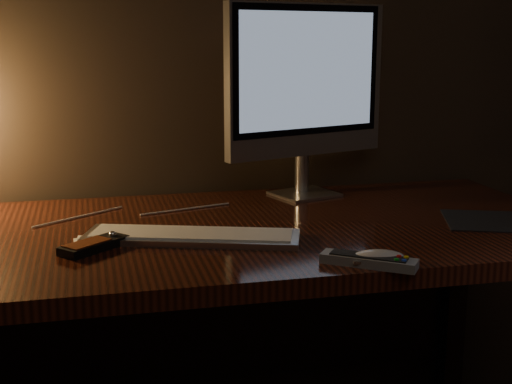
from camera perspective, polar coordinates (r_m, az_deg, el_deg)
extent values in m
cube|color=#3E180E|center=(1.63, -1.77, -3.47)|extent=(1.60, 0.75, 0.04)
cube|color=black|center=(2.29, 15.45, -9.02)|extent=(0.06, 0.06, 0.71)
cube|color=black|center=(2.04, -3.72, -8.34)|extent=(1.48, 0.02, 0.51)
cube|color=silver|center=(1.94, 3.90, -0.15)|extent=(0.19, 0.18, 0.01)
cylinder|color=silver|center=(1.96, 3.69, 1.62)|extent=(0.05, 0.05, 0.11)
cube|color=silver|center=(1.90, 4.08, 8.90)|extent=(0.47, 0.18, 0.39)
cube|color=black|center=(1.88, 4.24, 9.67)|extent=(0.43, 0.15, 0.33)
cube|color=#94AACA|center=(1.88, 4.26, 9.66)|extent=(0.40, 0.14, 0.30)
cube|color=silver|center=(1.52, -5.16, -3.51)|extent=(0.47, 0.27, 0.02)
cube|color=black|center=(1.76, 18.86, -2.23)|extent=(0.30, 0.27, 0.00)
ellipsoid|color=white|center=(1.38, 9.74, -5.32)|extent=(0.11, 0.07, 0.02)
cube|color=black|center=(1.48, -12.83, -4.20)|extent=(0.15, 0.14, 0.02)
cube|color=maroon|center=(1.48, -12.85, -3.85)|extent=(0.10, 0.09, 0.00)
sphere|color=silver|center=(1.48, -12.85, -3.79)|extent=(0.02, 0.02, 0.02)
cube|color=gray|center=(1.36, 9.00, -5.48)|extent=(0.17, 0.14, 0.02)
cube|color=black|center=(1.36, 9.02, -5.08)|extent=(0.14, 0.11, 0.00)
cylinder|color=red|center=(1.36, 9.02, -4.97)|extent=(0.01, 0.01, 0.00)
cylinder|color=#0C8C19|center=(1.36, 9.02, -4.97)|extent=(0.01, 0.01, 0.00)
cylinder|color=gold|center=(1.36, 9.02, -4.97)|extent=(0.01, 0.01, 0.00)
cylinder|color=#1433BF|center=(1.36, 9.02, -4.97)|extent=(0.01, 0.01, 0.00)
cube|color=white|center=(1.53, -12.12, -3.85)|extent=(0.12, 0.08, 0.01)
cylinder|color=white|center=(1.75, -9.74, -1.73)|extent=(0.46, 0.21, 0.00)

